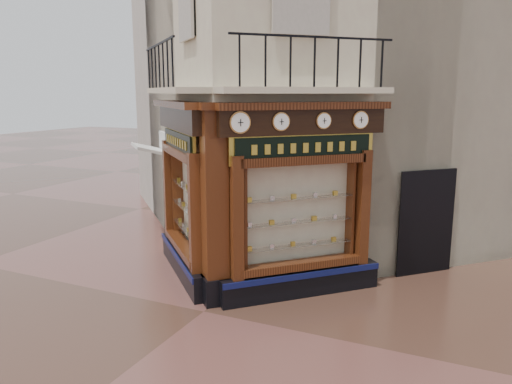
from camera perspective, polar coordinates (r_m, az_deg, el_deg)
The scene contains 15 objects.
ground at distance 9.96m, azimuth -5.99°, elevation -13.43°, with size 80.00×80.00×0.00m, color #482D21.
main_building at distance 14.79m, azimuth 6.37°, elevation 18.40°, with size 8.00×8.00×12.00m, color beige.
neighbour_left at distance 17.93m, azimuth 1.13°, elevation 15.60°, with size 8.00×8.00×11.00m, color #BCAFA3.
neighbour_right at distance 16.59m, azimuth 17.62°, elevation 15.44°, with size 8.00×8.00×11.00m, color #BCAFA3.
shopfront_left at distance 11.34m, azimuth -8.29°, elevation 0.10°, with size 2.86×2.86×3.98m.
shopfront_right at distance 10.12m, azimuth 5.22°, elevation -1.19°, with size 2.86×2.86×3.98m.
corner_pilaster at distance 9.74m, azimuth -4.73°, elevation -1.86°, with size 0.85×0.85×3.98m.
balcony at distance 10.35m, azimuth -2.21°, elevation 11.62°, with size 5.94×2.97×1.03m.
clock_a at distance 9.21m, azimuth -1.84°, elevation 7.94°, with size 0.32×0.32×0.41m.
clock_b at distance 9.50m, azimuth 2.88°, elevation 8.04°, with size 0.29×0.29×0.35m.
clock_c at distance 9.88m, azimuth 7.73°, elevation 8.08°, with size 0.26×0.26×0.32m.
clock_d at distance 10.30m, azimuth 11.85°, elevation 8.07°, with size 0.29×0.29×0.36m.
awning at distance 14.89m, azimuth -11.72°, elevation -5.15°, with size 1.40×0.84×0.08m, color silver, non-canonical shape.
signboard_left at distance 11.17m, azimuth -8.84°, elevation 5.73°, with size 2.09×2.09×0.56m.
signboard_right at distance 9.87m, azimuth 5.53°, elevation 5.09°, with size 2.23×2.23×0.60m.
Camera 1 is at (4.67, -7.75, 4.16)m, focal length 35.00 mm.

